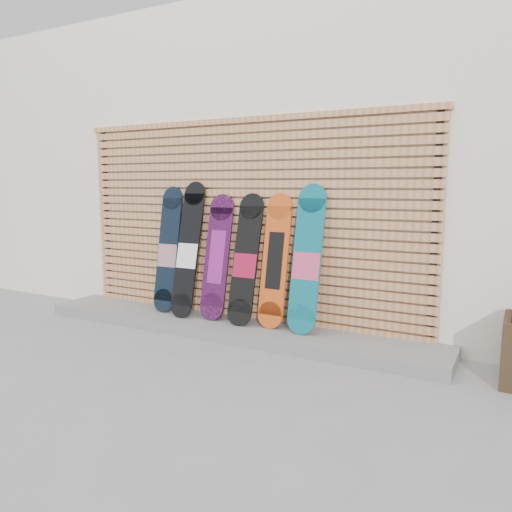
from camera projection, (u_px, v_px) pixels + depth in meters
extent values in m
plane|color=gray|center=(205.00, 354.00, 4.71)|extent=(80.00, 80.00, 0.00)
cube|color=white|center=(367.00, 170.00, 7.27)|extent=(12.00, 5.00, 3.60)
cube|color=slate|center=(229.00, 327.00, 5.37)|extent=(4.60, 0.70, 0.12)
cube|color=#BE7D4F|center=(242.00, 314.00, 5.61)|extent=(4.20, 0.05, 0.08)
cube|color=#BE7D4F|center=(242.00, 306.00, 5.60)|extent=(4.20, 0.05, 0.08)
cube|color=#BE7D4F|center=(242.00, 298.00, 5.58)|extent=(4.20, 0.05, 0.07)
cube|color=#BE7D4F|center=(242.00, 289.00, 5.57)|extent=(4.20, 0.05, 0.07)
cube|color=#BE7D4F|center=(242.00, 281.00, 5.55)|extent=(4.20, 0.05, 0.07)
cube|color=#BE7D4F|center=(242.00, 272.00, 5.54)|extent=(4.20, 0.05, 0.07)
cube|color=#BE7D4F|center=(242.00, 263.00, 5.53)|extent=(4.20, 0.05, 0.07)
cube|color=#BE7D4F|center=(242.00, 255.00, 5.51)|extent=(4.20, 0.05, 0.07)
cube|color=#BE7D4F|center=(242.00, 246.00, 5.50)|extent=(4.20, 0.05, 0.07)
cube|color=#BE7D4F|center=(242.00, 237.00, 5.49)|extent=(4.20, 0.05, 0.08)
cube|color=#BE7D4F|center=(242.00, 228.00, 5.47)|extent=(4.20, 0.05, 0.08)
cube|color=#BE7D4F|center=(242.00, 220.00, 5.46)|extent=(4.20, 0.05, 0.08)
cube|color=#BE7D4F|center=(242.00, 211.00, 5.44)|extent=(4.20, 0.05, 0.08)
cube|color=#BE7D4F|center=(242.00, 202.00, 5.43)|extent=(4.20, 0.05, 0.08)
cube|color=#BE7D4F|center=(241.00, 193.00, 5.42)|extent=(4.20, 0.05, 0.08)
cube|color=#BE7D4F|center=(241.00, 184.00, 5.40)|extent=(4.20, 0.05, 0.08)
cube|color=#BE7D4F|center=(241.00, 175.00, 5.39)|extent=(4.20, 0.05, 0.08)
cube|color=#BE7D4F|center=(241.00, 166.00, 5.38)|extent=(4.20, 0.05, 0.08)
cube|color=#BE7D4F|center=(241.00, 157.00, 5.36)|extent=(4.20, 0.05, 0.08)
cube|color=#BE7D4F|center=(241.00, 147.00, 5.35)|extent=(4.20, 0.05, 0.08)
cube|color=#BE7D4F|center=(241.00, 138.00, 5.33)|extent=(4.20, 0.05, 0.08)
cube|color=#BE7D4F|center=(241.00, 129.00, 5.32)|extent=(4.20, 0.05, 0.08)
cube|color=black|center=(107.00, 221.00, 6.44)|extent=(0.06, 0.04, 2.23)
cube|color=black|center=(435.00, 236.00, 4.54)|extent=(0.06, 0.04, 2.23)
cube|color=#BE7D4F|center=(241.00, 120.00, 5.31)|extent=(4.26, 0.07, 0.06)
cube|color=black|center=(168.00, 249.00, 5.78)|extent=(0.27, 0.24, 1.18)
cylinder|color=black|center=(164.00, 301.00, 5.77)|extent=(0.27, 0.07, 0.27)
cylinder|color=black|center=(173.00, 198.00, 5.79)|extent=(0.27, 0.07, 0.27)
cube|color=silver|center=(168.00, 256.00, 5.78)|extent=(0.26, 0.07, 0.26)
cube|color=black|center=(188.00, 249.00, 5.58)|extent=(0.28, 0.32, 1.23)
cylinder|color=black|center=(181.00, 305.00, 5.54)|extent=(0.28, 0.09, 0.27)
cylinder|color=black|center=(195.00, 194.00, 5.63)|extent=(0.28, 0.09, 0.27)
cube|color=white|center=(187.00, 256.00, 5.58)|extent=(0.26, 0.09, 0.28)
cube|color=black|center=(217.00, 257.00, 5.46)|extent=(0.30, 0.25, 1.07)
cylinder|color=black|center=(212.00, 307.00, 5.43)|extent=(0.30, 0.08, 0.30)
cylinder|color=black|center=(222.00, 208.00, 5.48)|extent=(0.30, 0.08, 0.30)
cube|color=#901C82|center=(217.00, 257.00, 5.46)|extent=(0.18, 0.15, 0.58)
cube|color=black|center=(246.00, 259.00, 5.26)|extent=(0.29, 0.29, 1.10)
cylinder|color=black|center=(239.00, 312.00, 5.22)|extent=(0.29, 0.09, 0.28)
cylinder|color=black|center=(252.00, 206.00, 5.30)|extent=(0.29, 0.09, 0.28)
cube|color=maroon|center=(245.00, 266.00, 5.25)|extent=(0.27, 0.09, 0.25)
cube|color=#CD4D15|center=(275.00, 261.00, 5.13)|extent=(0.28, 0.24, 1.11)
cylinder|color=#CD4D15|center=(270.00, 315.00, 5.12)|extent=(0.28, 0.07, 0.28)
cylinder|color=#CD4D15|center=(280.00, 207.00, 5.15)|extent=(0.28, 0.07, 0.28)
cube|color=black|center=(275.00, 261.00, 5.13)|extent=(0.17, 0.14, 0.58)
cube|color=#0C6375|center=(307.00, 259.00, 4.94)|extent=(0.30, 0.27, 1.19)
cylinder|color=#0C6375|center=(301.00, 320.00, 4.92)|extent=(0.30, 0.08, 0.30)
cylinder|color=#0C6375|center=(313.00, 198.00, 4.96)|extent=(0.30, 0.08, 0.30)
cube|color=#ED5380|center=(306.00, 266.00, 4.94)|extent=(0.28, 0.08, 0.27)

